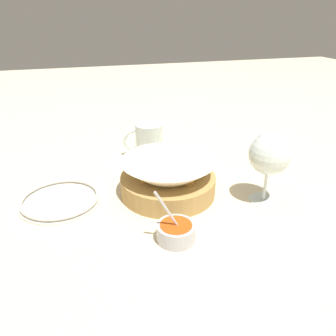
{
  "coord_description": "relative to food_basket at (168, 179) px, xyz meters",
  "views": [
    {
      "loc": [
        0.22,
        0.61,
        0.4
      ],
      "look_at": [
        0.03,
        -0.04,
        0.07
      ],
      "focal_mm": 35.0,
      "sensor_mm": 36.0,
      "label": 1
    }
  ],
  "objects": [
    {
      "name": "ground_plane",
      "position": [
        -0.03,
        0.04,
        -0.04
      ],
      "size": [
        4.0,
        4.0,
        0.0
      ],
      "primitive_type": "plane",
      "color": "beige"
    },
    {
      "name": "food_basket",
      "position": [
        0.0,
        0.0,
        0.0
      ],
      "size": [
        0.22,
        0.22,
        0.09
      ],
      "color": "#B2894C",
      "rests_on": "ground_plane"
    },
    {
      "name": "sauce_cup",
      "position": [
        0.03,
        0.17,
        -0.02
      ],
      "size": [
        0.08,
        0.07,
        0.11
      ],
      "color": "#B7B7BC",
      "rests_on": "ground_plane"
    },
    {
      "name": "wine_glass",
      "position": [
        -0.2,
        0.09,
        0.07
      ],
      "size": [
        0.09,
        0.09,
        0.16
      ],
      "color": "silver",
      "rests_on": "ground_plane"
    },
    {
      "name": "beer_mug",
      "position": [
        -0.01,
        -0.24,
        0.0
      ],
      "size": [
        0.12,
        0.08,
        0.09
      ],
      "color": "silver",
      "rests_on": "ground_plane"
    },
    {
      "name": "side_plate",
      "position": [
        0.25,
        -0.03,
        -0.03
      ],
      "size": [
        0.18,
        0.18,
        0.01
      ],
      "color": "silver",
      "rests_on": "ground_plane"
    }
  ]
}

